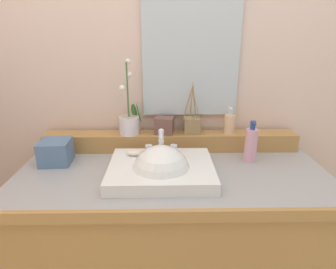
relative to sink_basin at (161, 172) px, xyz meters
name	(u,v)px	position (x,y,z in m)	size (l,w,h in m)	color
wall_back	(170,67)	(0.05, 0.47, 0.37)	(2.93, 0.20, 2.57)	beige
vanity_cabinet	(172,254)	(0.05, 0.06, -0.47)	(1.32, 0.61, 0.90)	#AD7B40
back_ledge	(171,141)	(0.05, 0.30, 0.02)	(1.24, 0.11, 0.09)	#AD7B40
sink_basin	(161,172)	(0.00, 0.00, 0.00)	(0.43, 0.34, 0.27)	white
soap_bar	(134,153)	(-0.12, 0.10, 0.04)	(0.07, 0.04, 0.02)	beige
potted_plant	(129,121)	(-0.15, 0.29, 0.13)	(0.11, 0.10, 0.36)	silver
soap_dispenser	(230,123)	(0.34, 0.29, 0.12)	(0.05, 0.06, 0.13)	#E2B589
reed_diffuser	(192,125)	(0.15, 0.30, 0.11)	(0.08, 0.12, 0.25)	olive
trinket_box	(164,125)	(0.01, 0.29, 0.11)	(0.09, 0.07, 0.08)	brown
lotion_bottle	(251,144)	(0.40, 0.15, 0.06)	(0.06, 0.06, 0.19)	#D79BAD
tissue_box	(56,152)	(-0.47, 0.14, 0.03)	(0.13, 0.13, 0.11)	slate
mirror	(191,53)	(0.14, 0.36, 0.44)	(0.46, 0.02, 0.59)	silver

